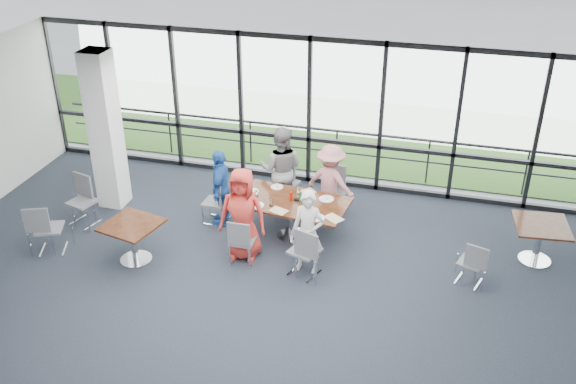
% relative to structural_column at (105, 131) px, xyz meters
% --- Properties ---
extents(floor, '(12.00, 10.00, 0.02)m').
position_rel_structural_column_xyz_m(floor, '(3.60, -3.00, -1.61)').
color(floor, '#1F2630').
rests_on(floor, ground).
extents(ceiling, '(12.00, 10.00, 0.04)m').
position_rel_structural_column_xyz_m(ceiling, '(3.60, -3.00, 1.60)').
color(ceiling, white).
rests_on(ceiling, ground).
extents(curtain_wall_back, '(12.00, 0.10, 3.20)m').
position_rel_structural_column_xyz_m(curtain_wall_back, '(3.60, 2.00, 0.00)').
color(curtain_wall_back, white).
rests_on(curtain_wall_back, ground).
extents(structural_column, '(0.50, 0.50, 3.20)m').
position_rel_structural_column_xyz_m(structural_column, '(0.00, 0.00, 0.00)').
color(structural_column, white).
rests_on(structural_column, ground).
extents(apron, '(80.00, 70.00, 0.02)m').
position_rel_structural_column_xyz_m(apron, '(3.60, 7.00, -1.62)').
color(apron, gray).
rests_on(apron, ground).
extents(grass_strip, '(80.00, 5.00, 0.01)m').
position_rel_structural_column_xyz_m(grass_strip, '(3.60, 5.00, -1.59)').
color(grass_strip, '#2F5A23').
rests_on(grass_strip, ground).
extents(guard_rail, '(12.00, 0.06, 0.06)m').
position_rel_structural_column_xyz_m(guard_rail, '(3.60, 2.60, -1.10)').
color(guard_rail, '#2D2D33').
rests_on(guard_rail, ground).
extents(main_table, '(2.13, 1.34, 0.75)m').
position_rel_structural_column_xyz_m(main_table, '(3.84, -0.28, -0.97)').
color(main_table, '#321609').
rests_on(main_table, ground).
extents(side_table_left, '(1.06, 1.06, 0.75)m').
position_rel_structural_column_xyz_m(side_table_left, '(1.37, -1.78, -0.96)').
color(side_table_left, '#321609').
rests_on(side_table_left, ground).
extents(side_table_right, '(0.99, 0.99, 0.75)m').
position_rel_structural_column_xyz_m(side_table_right, '(8.20, 0.05, -0.96)').
color(side_table_right, '#321609').
rests_on(side_table_right, ground).
extents(diner_near_left, '(0.87, 0.59, 1.71)m').
position_rel_structural_column_xyz_m(diner_near_left, '(3.18, -1.14, -0.74)').
color(diner_near_left, red).
rests_on(diner_near_left, ground).
extents(diner_near_right, '(0.58, 0.44, 1.52)m').
position_rel_structural_column_xyz_m(diner_near_right, '(4.37, -1.26, -0.84)').
color(diner_near_right, silver).
rests_on(diner_near_right, ground).
extents(diner_far_left, '(0.89, 0.58, 1.78)m').
position_rel_structural_column_xyz_m(diner_far_left, '(3.37, 0.66, -0.71)').
color(diner_far_left, gray).
rests_on(diner_far_left, ground).
extents(diner_far_right, '(1.10, 0.77, 1.55)m').
position_rel_structural_column_xyz_m(diner_far_right, '(4.37, 0.58, -0.83)').
color(diner_far_right, '#CE7C7D').
rests_on(diner_far_right, ground).
extents(diner_end, '(0.61, 0.96, 1.54)m').
position_rel_structural_column_xyz_m(diner_end, '(2.40, -0.15, -0.83)').
color(diner_end, '#2258AA').
rests_on(diner_end, ground).
extents(chair_main_nl, '(0.42, 0.42, 0.86)m').
position_rel_structural_column_xyz_m(chair_main_nl, '(3.22, -1.30, -1.17)').
color(chair_main_nl, slate).
rests_on(chair_main_nl, ground).
extents(chair_main_nr, '(0.59, 0.59, 0.95)m').
position_rel_structural_column_xyz_m(chair_main_nr, '(4.36, -1.41, -1.13)').
color(chair_main_nr, slate).
rests_on(chair_main_nr, ground).
extents(chair_main_fl, '(0.58, 0.58, 0.97)m').
position_rel_structural_column_xyz_m(chair_main_fl, '(3.40, 0.84, -1.12)').
color(chair_main_fl, slate).
rests_on(chair_main_fl, ground).
extents(chair_main_fr, '(0.52, 0.52, 0.97)m').
position_rel_structural_column_xyz_m(chair_main_fr, '(4.42, 0.71, -1.11)').
color(chair_main_fr, slate).
rests_on(chair_main_fr, ground).
extents(chair_main_end, '(0.44, 0.44, 0.86)m').
position_rel_structural_column_xyz_m(chair_main_end, '(2.27, -0.16, -1.17)').
color(chair_main_end, slate).
rests_on(chair_main_end, ground).
extents(chair_spare_la, '(0.60, 0.60, 0.95)m').
position_rel_structural_column_xyz_m(chair_spare_la, '(-0.22, -1.90, -1.13)').
color(chair_spare_la, slate).
rests_on(chair_spare_la, ground).
extents(chair_spare_lb, '(0.57, 0.57, 0.95)m').
position_rel_structural_column_xyz_m(chair_spare_lb, '(-0.16, -0.90, -1.13)').
color(chair_spare_lb, slate).
rests_on(chair_spare_lb, ground).
extents(chair_spare_r, '(0.50, 0.50, 0.81)m').
position_rel_structural_column_xyz_m(chair_spare_r, '(7.08, -0.91, -1.20)').
color(chair_spare_r, slate).
rests_on(chair_spare_r, ground).
extents(plate_nl, '(0.27, 0.27, 0.01)m').
position_rel_structural_column_xyz_m(plate_nl, '(3.26, -0.61, -0.84)').
color(plate_nl, white).
rests_on(plate_nl, main_table).
extents(plate_nr, '(0.28, 0.28, 0.01)m').
position_rel_structural_column_xyz_m(plate_nr, '(4.41, -0.75, -0.84)').
color(plate_nr, white).
rests_on(plate_nr, main_table).
extents(plate_fl, '(0.24, 0.24, 0.01)m').
position_rel_structural_column_xyz_m(plate_fl, '(3.42, 0.17, -0.84)').
color(plate_fl, white).
rests_on(plate_fl, main_table).
extents(plate_fr, '(0.28, 0.28, 0.01)m').
position_rel_structural_column_xyz_m(plate_fr, '(4.43, -0.05, -0.84)').
color(plate_fr, white).
rests_on(plate_fr, main_table).
extents(plate_end, '(0.28, 0.28, 0.01)m').
position_rel_structural_column_xyz_m(plate_end, '(3.01, -0.13, -0.84)').
color(plate_end, white).
rests_on(plate_end, main_table).
extents(tumbler_a, '(0.07, 0.07, 0.14)m').
position_rel_structural_column_xyz_m(tumbler_a, '(3.51, -0.54, -0.78)').
color(tumbler_a, white).
rests_on(tumbler_a, main_table).
extents(tumbler_b, '(0.06, 0.06, 0.13)m').
position_rel_structural_column_xyz_m(tumbler_b, '(4.09, -0.51, -0.79)').
color(tumbler_b, white).
rests_on(tumbler_b, main_table).
extents(tumbler_c, '(0.07, 0.07, 0.14)m').
position_rel_structural_column_xyz_m(tumbler_c, '(3.89, 0.02, -0.78)').
color(tumbler_c, white).
rests_on(tumbler_c, main_table).
extents(tumbler_d, '(0.07, 0.07, 0.13)m').
position_rel_structural_column_xyz_m(tumbler_d, '(3.16, -0.31, -0.78)').
color(tumbler_d, white).
rests_on(tumbler_d, main_table).
extents(menu_a, '(0.37, 0.31, 0.00)m').
position_rel_structural_column_xyz_m(menu_a, '(3.70, -0.68, -0.85)').
color(menu_a, silver).
rests_on(menu_a, main_table).
extents(menu_b, '(0.39, 0.37, 0.00)m').
position_rel_structural_column_xyz_m(menu_b, '(4.70, -0.68, -0.85)').
color(menu_b, silver).
rests_on(menu_b, main_table).
extents(menu_c, '(0.37, 0.37, 0.00)m').
position_rel_structural_column_xyz_m(menu_c, '(4.01, 0.13, -0.85)').
color(menu_c, silver).
rests_on(menu_c, main_table).
extents(condiment_caddy, '(0.10, 0.07, 0.04)m').
position_rel_structural_column_xyz_m(condiment_caddy, '(3.92, -0.23, -0.83)').
color(condiment_caddy, black).
rests_on(condiment_caddy, main_table).
extents(ketchup_bottle, '(0.06, 0.06, 0.18)m').
position_rel_structural_column_xyz_m(ketchup_bottle, '(3.82, -0.27, -0.76)').
color(ketchup_bottle, '#A51D02').
rests_on(ketchup_bottle, main_table).
extents(green_bottle, '(0.05, 0.05, 0.20)m').
position_rel_structural_column_xyz_m(green_bottle, '(3.99, -0.25, -0.75)').
color(green_bottle, '#1D6829').
rests_on(green_bottle, main_table).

